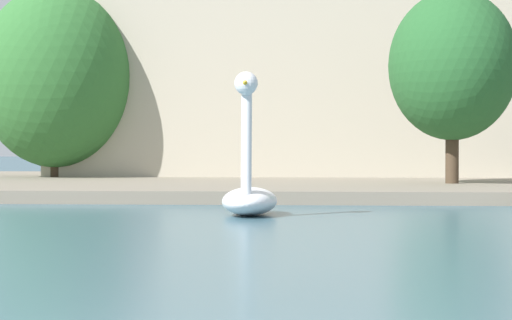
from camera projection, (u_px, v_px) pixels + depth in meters
The scene contains 5 objects.
shore_bank_far at pixel (287, 183), 38.09m from camera, with size 113.81×23.83×0.36m, color slate.
swan_boat at pixel (249, 190), 22.05m from camera, with size 1.26×2.68×3.18m.
tree_broadleaf_right at pixel (452, 66), 32.59m from camera, with size 5.11×5.83×6.45m.
tree_willow_near_path at pixel (55, 77), 40.37m from camera, with size 8.72×8.72×7.86m.
apartment_block at pixel (325, 33), 43.81m from camera, with size 23.54×8.57×12.71m, color #B2A893.
Camera 1 is at (1.45, -5.33, 1.49)m, focal length 68.63 mm.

